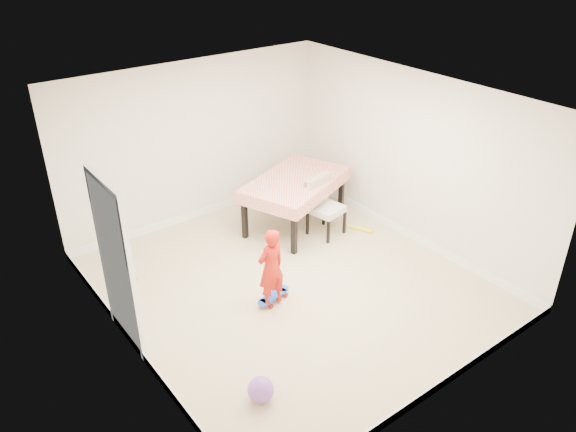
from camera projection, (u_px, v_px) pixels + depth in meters
ground at (291, 284)px, 7.71m from camera, size 5.00×5.00×0.00m
ceiling at (292, 101)px, 6.47m from camera, size 4.50×5.00×0.04m
wall_back at (196, 143)px, 8.82m from camera, size 4.50×0.04×2.60m
wall_front at (449, 294)px, 5.35m from camera, size 4.50×0.04×2.60m
wall_left at (123, 258)px, 5.90m from camera, size 0.04×5.00×2.60m
wall_right at (411, 159)px, 8.27m from camera, size 0.04×5.00×2.60m
door at (117, 267)px, 6.25m from camera, size 0.11×0.94×2.11m
baseboard_back at (201, 212)px, 9.42m from camera, size 4.50×0.02×0.12m
baseboard_front at (434, 389)px, 5.94m from camera, size 4.50×0.02×0.12m
baseboard_left at (138, 348)px, 6.49m from camera, size 0.02×5.00×0.12m
baseboard_right at (403, 231)px, 8.87m from camera, size 0.02×5.00×0.12m
dining_table at (295, 202)px, 9.00m from camera, size 2.01×1.64×0.82m
dining_chair at (327, 207)px, 8.70m from camera, size 0.62×0.68×0.94m
skateboard at (273, 298)px, 7.38m from camera, size 0.59×0.33×0.08m
child at (271, 270)px, 7.04m from camera, size 0.42×0.29×1.10m
balloon at (261, 390)px, 5.83m from camera, size 0.28×0.28×0.28m
foam_toy at (361, 229)px, 8.99m from camera, size 0.22×0.39×0.06m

